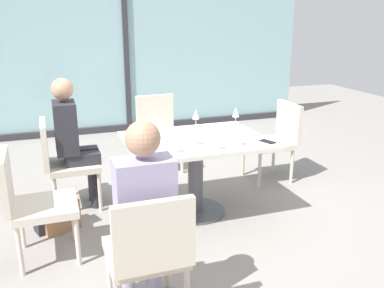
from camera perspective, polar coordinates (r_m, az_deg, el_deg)
The scene contains 20 objects.
ground_plane at distance 4.11m, azimuth 0.47°, elevation -9.08°, with size 12.00×12.00×0.00m, color gray.
window_wall_backdrop at distance 6.81m, azimuth -8.85°, elevation 11.83°, with size 5.90×0.10×2.70m.
dining_table_main at distance 3.90m, azimuth 0.49°, elevation -1.76°, with size 1.26×0.96×0.73m.
chair_far_left at distance 4.21m, azimuth -16.90°, elevation -1.92°, with size 0.50×0.46×0.87m.
chair_front_left at distance 2.57m, azimuth -5.85°, elevation -13.91°, with size 0.46×0.50×0.87m.
chair_far_right at distance 4.85m, azimuth 11.21°, elevation 0.99°, with size 0.50×0.46×0.87m.
chair_side_end at distance 3.39m, azimuth -20.82°, elevation -6.96°, with size 0.50×0.46×0.87m.
chair_near_window at distance 5.13m, azimuth -4.53°, elevation 2.16°, with size 0.46×0.51×0.87m.
person_far_left at distance 4.15m, azimuth -15.65°, elevation 0.89°, with size 0.39×0.34×1.26m.
person_front_left at distance 2.57m, azimuth -6.58°, elevation -8.81°, with size 0.34×0.39×1.26m.
wine_glass_0 at distance 4.30m, azimuth 5.90°, elevation 4.21°, with size 0.07×0.07×0.18m.
wine_glass_1 at distance 4.19m, azimuth 0.52°, elevation 3.95°, with size 0.07×0.07×0.18m.
wine_glass_2 at distance 3.62m, azimuth 0.36°, elevation 1.84°, with size 0.07×0.07×0.18m.
wine_glass_3 at distance 3.63m, azimuth 6.34°, elevation 1.78°, with size 0.07×0.07×0.18m.
wine_glass_4 at distance 3.42m, azimuth -2.44°, elevation 0.90°, with size 0.07×0.07×0.18m.
wine_glass_5 at distance 3.51m, azimuth 3.43°, elevation 1.31°, with size 0.07×0.07×0.18m.
coffee_cup at distance 3.70m, azimuth -7.55°, elevation 0.62°, with size 0.08×0.08×0.09m, color white.
cell_phone_on_table at distance 3.80m, azimuth 10.10°, elevation 0.32°, with size 0.07×0.14×0.01m, color black.
handbag_0 at distance 3.91m, azimuth -17.20°, elevation -9.09°, with size 0.30×0.16×0.28m, color #A3704C.
handbag_2 at distance 3.95m, azimuth -18.22°, elevation -8.93°, with size 0.30×0.16×0.28m, color #232328.
Camera 1 is at (-1.25, -3.47, 1.82)m, focal length 39.78 mm.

